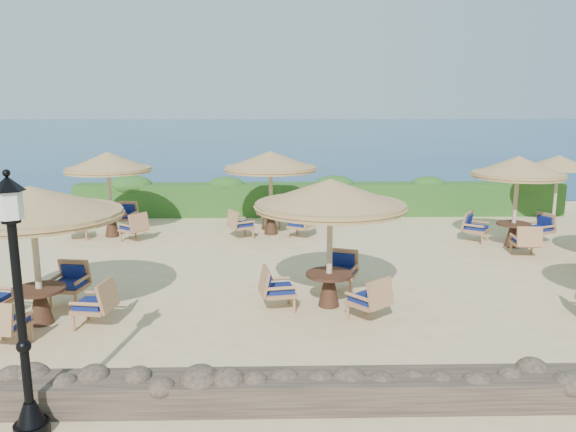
{
  "coord_description": "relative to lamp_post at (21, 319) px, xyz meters",
  "views": [
    {
      "loc": [
        -1.71,
        -13.31,
        4.14
      ],
      "look_at": [
        -1.37,
        0.68,
        1.3
      ],
      "focal_mm": 35.0,
      "sensor_mm": 36.0,
      "label": 1
    }
  ],
  "objects": [
    {
      "name": "lamp_post",
      "position": [
        0.0,
        0.0,
        0.0
      ],
      "size": [
        0.44,
        0.44,
        3.31
      ],
      "color": "black",
      "rests_on": "ground"
    },
    {
      "name": "hedge",
      "position": [
        4.8,
        14.0,
        -0.95
      ],
      "size": [
        18.0,
        0.9,
        1.2
      ],
      "primitive_type": "cube",
      "color": "#204B18",
      "rests_on": "ground"
    },
    {
      "name": "cafe_set_3",
      "position": [
        -2.02,
        10.8,
        0.32
      ],
      "size": [
        2.75,
        2.75,
        2.65
      ],
      "color": "#CDB390",
      "rests_on": "ground"
    },
    {
      "name": "cafe_set_0",
      "position": [
        -1.36,
        3.69,
        0.38
      ],
      "size": [
        3.29,
        3.29,
        2.65
      ],
      "color": "#CDB390",
      "rests_on": "ground"
    },
    {
      "name": "cafe_set_5",
      "position": [
        10.03,
        9.22,
        0.31
      ],
      "size": [
        2.76,
        2.73,
        2.65
      ],
      "color": "#CDB390",
      "rests_on": "ground"
    },
    {
      "name": "cafe_set_4",
      "position": [
        2.97,
        11.0,
        0.39
      ],
      "size": [
        2.93,
        2.93,
        2.65
      ],
      "color": "#CDB390",
      "rests_on": "ground"
    },
    {
      "name": "ground",
      "position": [
        4.8,
        6.8,
        -1.55
      ],
      "size": [
        120.0,
        120.0,
        0.0
      ],
      "primitive_type": "plane",
      "color": "beige",
      "rests_on": "ground"
    },
    {
      "name": "cafe_set_1",
      "position": [
        4.2,
        4.5,
        0.42
      ],
      "size": [
        3.08,
        3.08,
        2.65
      ],
      "color": "#CDB390",
      "rests_on": "ground"
    },
    {
      "name": "extra_parasol",
      "position": [
        12.6,
        12.0,
        0.62
      ],
      "size": [
        2.3,
        2.3,
        2.41
      ],
      "color": "#CDB390",
      "rests_on": "ground"
    },
    {
      "name": "sea",
      "position": [
        4.8,
        76.8,
        -1.55
      ],
      "size": [
        160.0,
        160.0,
        0.0
      ],
      "primitive_type": "plane",
      "color": "navy",
      "rests_on": "ground"
    },
    {
      "name": "stone_wall",
      "position": [
        4.8,
        0.6,
        -1.33
      ],
      "size": [
        15.0,
        0.65,
        0.44
      ],
      "primitive_type": "cube",
      "color": "brown",
      "rests_on": "ground"
    }
  ]
}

